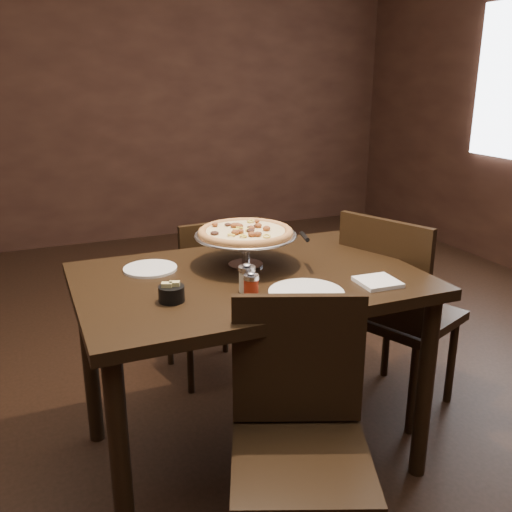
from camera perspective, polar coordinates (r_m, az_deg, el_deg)
name	(u,v)px	position (r m, az deg, el deg)	size (l,w,h in m)	color
room	(240,119)	(2.15, -1.57, 13.55)	(6.04, 7.04, 2.84)	black
dining_table	(249,301)	(2.24, -0.67, -4.54)	(1.32, 0.88, 0.82)	black
pizza_stand	(246,233)	(2.27, -1.06, 2.35)	(0.41, 0.41, 0.17)	#B2B1B8
parmesan_shaker	(247,278)	(2.02, -0.91, -2.23)	(0.06, 0.06, 0.11)	beige
pepper_flake_shaker	(251,285)	(1.97, -0.49, -2.96)	(0.05, 0.05, 0.09)	maroon
packet_caddy	(171,293)	(1.97, -8.46, -3.69)	(0.09, 0.09, 0.07)	black
napkin_stack	(378,282)	(2.16, 12.07, -2.55)	(0.14, 0.14, 0.02)	white
plate_left	(150,269)	(2.30, -10.53, -1.25)	(0.21, 0.21, 0.01)	white
plate_near	(306,293)	(2.02, 5.05, -3.70)	(0.27, 0.27, 0.01)	white
serving_spatula	(305,237)	(2.23, 4.88, 1.90)	(0.13, 0.13, 0.02)	#B2B1B8
chair_far	(212,292)	(2.95, -4.38, -3.66)	(0.44, 0.44, 0.89)	black
chair_near	(300,432)	(1.86, 4.42, -17.16)	(0.55, 0.55, 0.91)	black
chair_side	(395,307)	(2.72, 13.70, -5.00)	(0.59, 0.59, 0.97)	black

